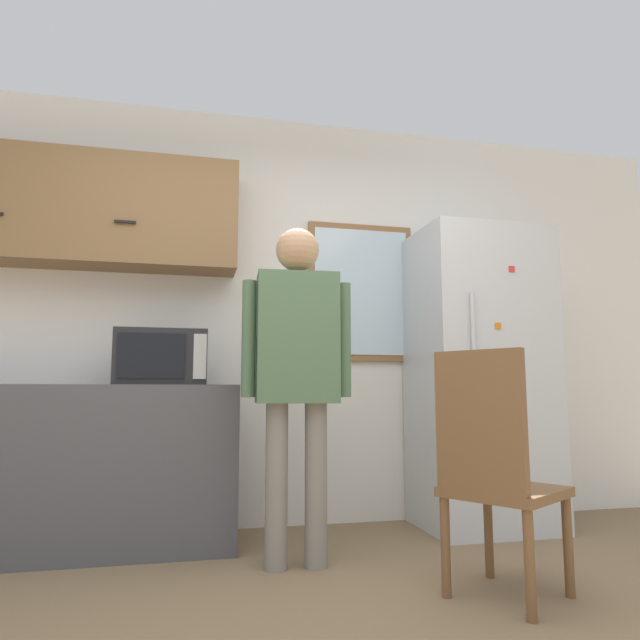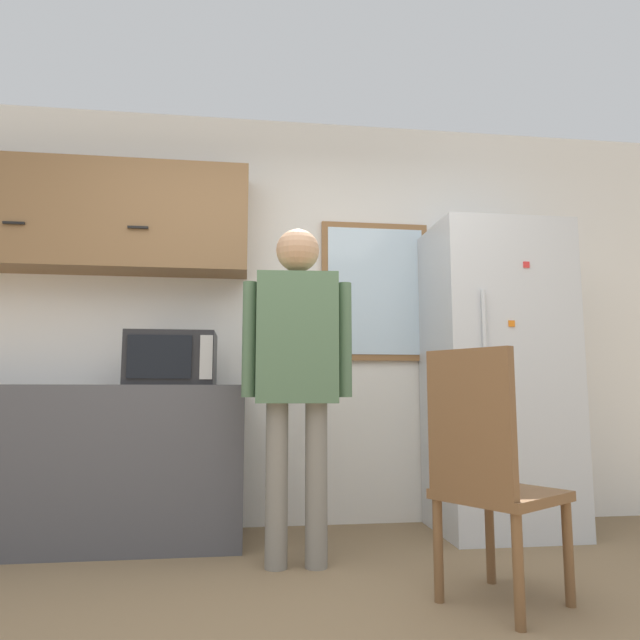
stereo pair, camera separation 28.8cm
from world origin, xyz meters
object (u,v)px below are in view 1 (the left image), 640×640
at_px(refrigerator, 480,377).
at_px(chair, 493,466).
at_px(microwave, 162,358).
at_px(person, 297,356).

height_order(refrigerator, chair, refrigerator).
relative_size(microwave, chair, 0.48).
relative_size(microwave, refrigerator, 0.26).
height_order(person, refrigerator, refrigerator).
bearing_deg(person, microwave, 148.55).
distance_m(microwave, person, 0.83).
relative_size(refrigerator, chair, 1.86).
xyz_separation_m(microwave, refrigerator, (1.97, 0.05, -0.09)).
xyz_separation_m(person, chair, (0.71, -0.63, -0.48)).
distance_m(person, refrigerator, 1.41).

